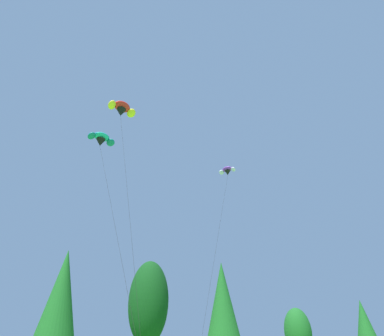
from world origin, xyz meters
name	(u,v)px	position (x,y,z in m)	size (l,w,h in m)	color
treeline_tree_d	(61,292)	(-7.40, 51.49, 9.25)	(4.85, 4.85, 14.76)	#472D19
treeline_tree_e	(149,302)	(4.59, 54.62, 8.94)	(5.79, 5.79, 14.76)	#472D19
treeline_tree_f	(222,300)	(15.11, 52.09, 9.30)	(4.86, 4.86, 14.84)	#472D19
treeline_tree_g	(298,332)	(28.35, 53.81, 5.35)	(4.19, 4.19, 8.85)	#472D19
treeline_tree_h	(365,325)	(39.17, 51.26, 6.38)	(3.84, 3.84, 10.19)	#472D19
parafoil_kite_high_red_yellow	(122,109)	(-3.91, 30.49, 23.86)	(3.31, 11.44, 23.52)	red
parafoil_kite_mid_purple	(227,171)	(9.45, 35.32, 21.44)	(6.83, 6.89, 20.42)	purple
parafoil_kite_far_teal	(101,139)	(-5.45, 29.36, 19.27)	(4.68, 10.19, 18.71)	teal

